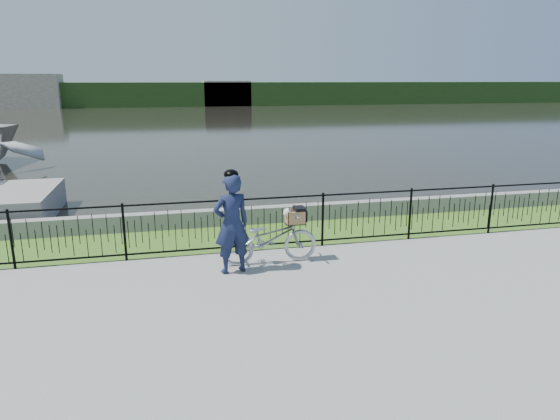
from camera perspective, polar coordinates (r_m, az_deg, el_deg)
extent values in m
plane|color=gray|center=(8.97, 1.81, -7.76)|extent=(120.00, 120.00, 0.00)
cube|color=#436C21|center=(11.35, -1.52, -2.84)|extent=(60.00, 2.00, 0.01)
plane|color=black|center=(41.21, -10.07, 9.76)|extent=(120.00, 120.00, 0.00)
cube|color=gray|center=(12.24, -2.46, -0.58)|extent=(60.00, 0.30, 0.40)
cube|color=#28471B|center=(68.07, -11.42, 12.86)|extent=(120.00, 6.00, 3.00)
cube|color=#AA9D89|center=(67.91, -27.08, 11.99)|extent=(8.00, 4.00, 4.00)
cube|color=#AA9D89|center=(67.03, -6.12, 13.12)|extent=(6.00, 3.00, 3.20)
imported|color=#A4A8B0|center=(9.52, -1.28, -3.29)|extent=(1.86, 0.65, 0.98)
cube|color=black|center=(9.55, 1.75, -1.56)|extent=(0.38, 0.18, 0.02)
cube|color=olive|center=(9.55, 1.75, -1.51)|extent=(0.36, 0.28, 0.01)
cube|color=olive|center=(9.64, 1.56, -0.59)|extent=(0.36, 0.01, 0.26)
cube|color=olive|center=(9.39, 1.97, -1.01)|extent=(0.36, 0.01, 0.26)
cube|color=olive|center=(9.56, 2.76, -0.74)|extent=(0.02, 0.28, 0.26)
cube|color=olive|center=(9.48, 0.75, -0.86)|extent=(0.01, 0.28, 0.26)
cube|color=black|center=(9.49, 2.23, 0.16)|extent=(0.20, 0.30, 0.06)
cube|color=black|center=(9.56, 2.87, -0.58)|extent=(0.02, 0.30, 0.21)
ellipsoid|color=silver|center=(9.51, 1.64, -0.81)|extent=(0.31, 0.22, 0.20)
sphere|color=silver|center=(9.43, 0.85, -0.24)|extent=(0.15, 0.15, 0.15)
sphere|color=silver|center=(9.41, 0.59, -0.47)|extent=(0.07, 0.07, 0.07)
sphere|color=black|center=(9.39, 0.45, -0.52)|extent=(0.02, 0.02, 0.02)
cone|color=brown|center=(9.47, 0.77, 0.20)|extent=(0.06, 0.08, 0.08)
cone|color=brown|center=(9.38, 1.03, 0.06)|extent=(0.06, 0.08, 0.08)
imported|color=#161D3D|center=(8.99, -5.55, -1.60)|extent=(0.75, 0.58, 1.83)
ellipsoid|color=black|center=(8.78, -5.70, 4.02)|extent=(0.26, 0.29, 0.18)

